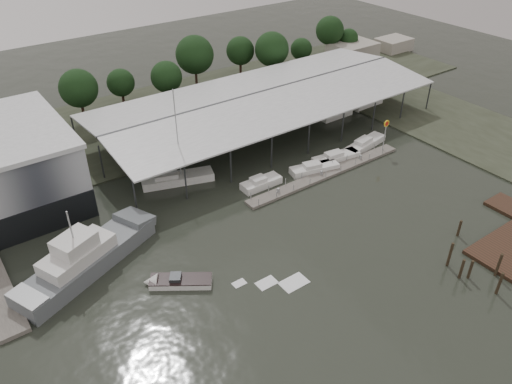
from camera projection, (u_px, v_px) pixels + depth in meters
ground at (290, 249)px, 59.49m from camera, size 200.00×200.00×0.00m
land_strip_far at (140, 124)px, 87.89m from camera, size 140.00×30.00×0.30m
land_strip_east at (452, 123)px, 88.14m from camera, size 20.00×60.00×0.30m
covered_boat_shed at (265, 94)px, 83.37m from camera, size 58.24×24.00×6.96m
floating_dock at (326, 174)px, 73.46m from camera, size 28.00×2.00×1.40m
shell_fuel_sign at (386, 130)px, 77.26m from camera, size 1.10×0.18×5.55m
distant_commercial_buildings at (366, 49)px, 117.52m from camera, size 22.00×8.00×4.00m
grey_trawler at (88, 257)px, 55.89m from camera, size 18.55×11.25×8.84m
white_sailboat at (177, 179)px, 71.49m from camera, size 10.53×5.61×14.32m
speedboat_underway at (175, 282)px, 54.26m from camera, size 16.04×11.43×2.00m
moored_cruiser_0 at (261, 183)px, 70.62m from camera, size 6.00×2.23×1.70m
moored_cruiser_1 at (314, 168)px, 73.98m from camera, size 7.69×3.90×1.70m
moored_cruiser_2 at (336, 157)px, 76.70m from camera, size 7.94×3.24×1.70m
moored_cruiser_3 at (365, 144)px, 80.39m from camera, size 8.81×3.63×1.70m
mooring_pilings at (473, 264)px, 55.65m from camera, size 6.60×8.83×3.86m
horizon_tree_line at (226, 56)px, 99.37m from camera, size 68.71×12.11×11.12m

